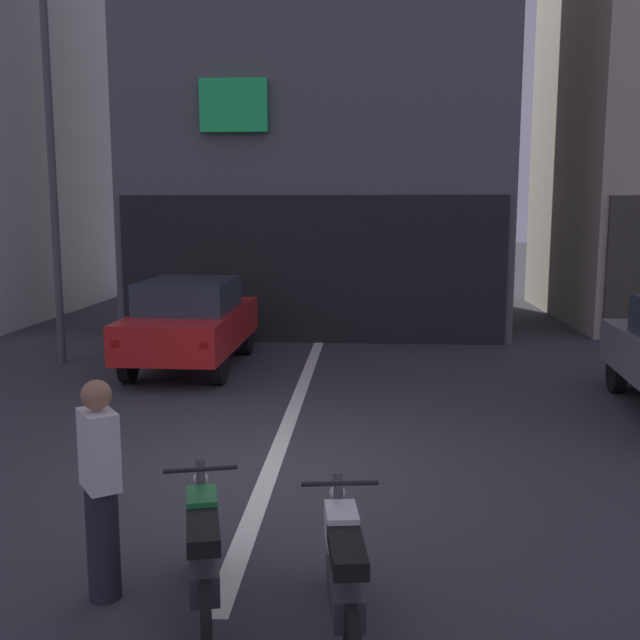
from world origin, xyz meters
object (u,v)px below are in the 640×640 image
(motorcycle_green_row_leftmost, at_px, (203,552))
(person_by_motorcycles, at_px, (101,488))
(car_red_crossing_near, at_px, (192,320))
(motorcycle_white_row_left_mid, at_px, (344,572))
(street_lamp, at_px, (50,127))
(car_blue_down_street, at_px, (384,281))

(motorcycle_green_row_leftmost, bearing_deg, person_by_motorcycles, 169.68)
(car_red_crossing_near, xyz_separation_m, motorcycle_white_row_left_mid, (3.08, -8.33, -0.43))
(car_red_crossing_near, relative_size, person_by_motorcycles, 2.47)
(street_lamp, xyz_separation_m, motorcycle_green_row_leftmost, (4.66, -8.39, -3.93))
(car_red_crossing_near, bearing_deg, motorcycle_white_row_left_mid, -69.74)
(street_lamp, xyz_separation_m, person_by_motorcycles, (3.87, -8.25, -3.53))
(street_lamp, bearing_deg, car_blue_down_street, 49.88)
(car_blue_down_street, relative_size, street_lamp, 0.59)
(motorcycle_white_row_left_mid, distance_m, person_by_motorcycles, 1.88)
(car_blue_down_street, distance_m, person_by_motorcycles, 15.87)
(car_red_crossing_near, bearing_deg, motorcycle_green_row_leftmost, -75.73)
(motorcycle_white_row_left_mid, relative_size, person_by_motorcycles, 1.00)
(car_red_crossing_near, xyz_separation_m, car_blue_down_street, (3.68, 7.72, 0.00))
(car_blue_down_street, distance_m, motorcycle_white_row_left_mid, 16.07)
(car_red_crossing_near, height_order, person_by_motorcycles, person_by_motorcycles)
(car_blue_down_street, relative_size, person_by_motorcycles, 2.57)
(street_lamp, distance_m, motorcycle_green_row_leftmost, 10.37)
(street_lamp, height_order, motorcycle_green_row_leftmost, street_lamp)
(street_lamp, height_order, person_by_motorcycles, street_lamp)
(car_red_crossing_near, distance_m, car_blue_down_street, 8.55)
(person_by_motorcycles, bearing_deg, car_red_crossing_near, 99.11)
(street_lamp, bearing_deg, motorcycle_white_row_left_mid, -56.65)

